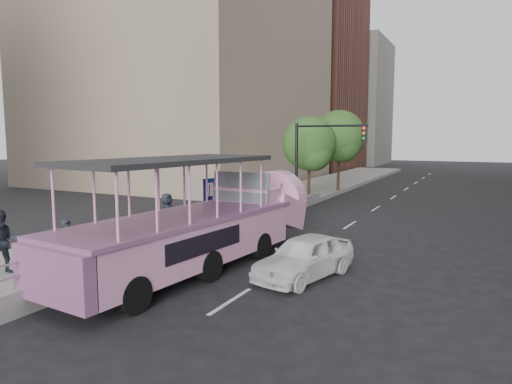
# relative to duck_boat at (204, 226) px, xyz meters

# --- Properties ---
(ground) EXTENTS (160.00, 160.00, 0.00)m
(ground) POSITION_rel_duck_boat_xyz_m (1.50, -0.56, -1.38)
(ground) COLOR black
(sidewalk) EXTENTS (5.50, 80.00, 0.30)m
(sidewalk) POSITION_rel_duck_boat_xyz_m (-4.25, 9.44, -1.23)
(sidewalk) COLOR #999893
(sidewalk) RESTS_ON ground
(kerb_wall) EXTENTS (0.24, 30.00, 0.36)m
(kerb_wall) POSITION_rel_duck_boat_xyz_m (-1.62, 1.44, -0.90)
(kerb_wall) COLOR #ACADA7
(kerb_wall) RESTS_ON sidewalk
(guardrail) EXTENTS (0.07, 22.00, 0.71)m
(guardrail) POSITION_rel_duck_boat_xyz_m (-1.62, 1.44, -0.24)
(guardrail) COLOR #B9B9BF
(guardrail) RESTS_ON kerb_wall
(duck_boat) EXTENTS (3.73, 11.41, 3.72)m
(duck_boat) POSITION_rel_duck_boat_xyz_m (0.00, 0.00, 0.00)
(duck_boat) COLOR black
(duck_boat) RESTS_ON ground
(car) EXTENTS (2.51, 4.23, 1.35)m
(car) POSITION_rel_duck_boat_xyz_m (3.53, 0.28, -0.71)
(car) COLOR white
(car) RESTS_ON ground
(pedestrian_near) EXTENTS (0.50, 0.66, 1.63)m
(pedestrian_near) POSITION_rel_duck_boat_xyz_m (-2.66, -3.34, -0.27)
(pedestrian_near) COLOR #232834
(pedestrian_near) RESTS_ON sidewalk
(pedestrian_mid) EXTENTS (1.12, 1.18, 1.92)m
(pedestrian_mid) POSITION_rel_duck_boat_xyz_m (-4.25, -4.31, -0.12)
(pedestrian_mid) COLOR #232834
(pedestrian_mid) RESTS_ON sidewalk
(pedestrian_far) EXTENTS (0.55, 0.83, 1.68)m
(pedestrian_far) POSITION_rel_duck_boat_xyz_m (-3.77, 2.86, -0.24)
(pedestrian_far) COLOR #232834
(pedestrian_far) RESTS_ON sidewalk
(parking_sign) EXTENTS (0.18, 0.60, 2.72)m
(parking_sign) POSITION_rel_duck_boat_xyz_m (-1.50, 2.69, 0.33)
(parking_sign) COLOR black
(parking_sign) RESTS_ON ground
(traffic_signal) EXTENTS (4.20, 0.32, 5.20)m
(traffic_signal) POSITION_rel_duck_boat_xyz_m (-0.20, 11.94, 2.12)
(traffic_signal) COLOR black
(traffic_signal) RESTS_ON ground
(street_tree_near) EXTENTS (3.52, 3.52, 5.72)m
(street_tree_near) POSITION_rel_duck_boat_xyz_m (-1.80, 15.36, 2.44)
(street_tree_near) COLOR #362418
(street_tree_near) RESTS_ON ground
(street_tree_far) EXTENTS (3.97, 3.97, 6.45)m
(street_tree_far) POSITION_rel_duck_boat_xyz_m (-1.60, 21.36, 2.93)
(street_tree_far) COLOR #362418
(street_tree_far) RESTS_ON ground
(midrise_brick) EXTENTS (18.00, 16.00, 26.00)m
(midrise_brick) POSITION_rel_duck_boat_xyz_m (-16.50, 47.44, 11.62)
(midrise_brick) COLOR brown
(midrise_brick) RESTS_ON ground
(midrise_stone_b) EXTENTS (16.00, 14.00, 20.00)m
(midrise_stone_b) POSITION_rel_duck_boat_xyz_m (-14.50, 63.44, 8.62)
(midrise_stone_b) COLOR slate
(midrise_stone_b) RESTS_ON ground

